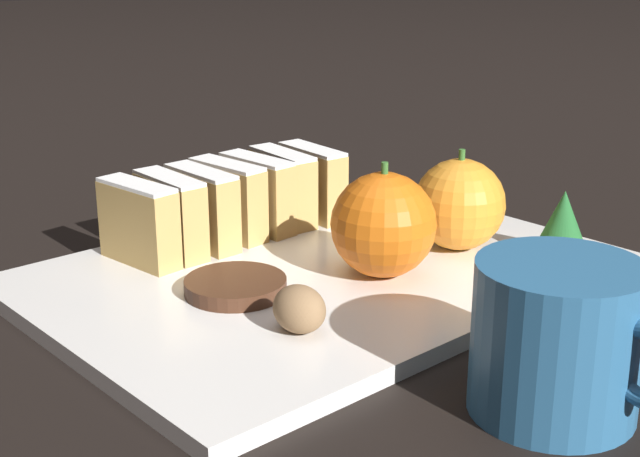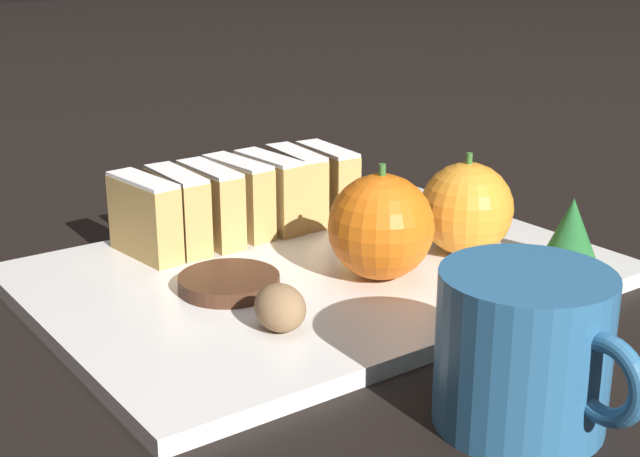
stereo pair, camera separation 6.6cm
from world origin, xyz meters
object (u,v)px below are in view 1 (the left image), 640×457
at_px(walnut, 299,309).
at_px(chocolate_cookie, 231,284).
at_px(coffee_mug, 559,340).
at_px(orange_far, 383,225).
at_px(orange_near, 459,204).

height_order(walnut, chocolate_cookie, walnut).
bearing_deg(chocolate_cookie, coffee_mug, 11.11).
bearing_deg(orange_far, chocolate_cookie, -115.38).
bearing_deg(orange_near, orange_far, -89.18).
height_order(walnut, coffee_mug, coffee_mug).
xyz_separation_m(orange_near, walnut, (0.04, -0.20, -0.02)).
relative_size(orange_far, coffee_mug, 0.70).
distance_m(orange_far, chocolate_cookie, 0.12).
height_order(orange_near, coffee_mug, orange_near).
distance_m(orange_near, walnut, 0.20).
height_order(chocolate_cookie, coffee_mug, coffee_mug).
xyz_separation_m(orange_near, coffee_mug, (0.19, -0.14, -0.01)).
height_order(orange_far, walnut, orange_far).
xyz_separation_m(orange_far, chocolate_cookie, (-0.05, -0.10, -0.03)).
bearing_deg(walnut, orange_far, 107.32).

